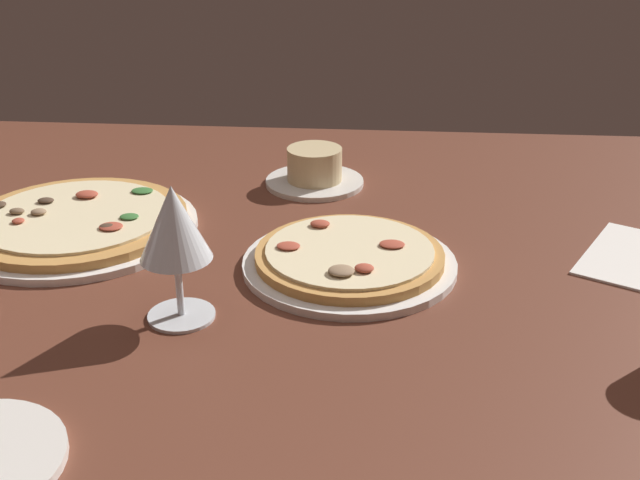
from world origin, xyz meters
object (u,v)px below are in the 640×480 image
at_px(pizza_side, 77,223).
at_px(pizza_main, 349,259).
at_px(ramekin_on_saucer, 315,170).
at_px(wine_glass_near, 174,227).

bearing_deg(pizza_side, pizza_main, -12.09).
xyz_separation_m(pizza_main, ramekin_on_saucer, (-0.07, 0.28, 0.01)).
bearing_deg(pizza_side, ramekin_on_saucer, 33.40).
height_order(pizza_main, wine_glass_near, wine_glass_near).
xyz_separation_m(pizza_side, wine_glass_near, (0.20, -0.21, 0.10)).
bearing_deg(ramekin_on_saucer, wine_glass_near, -104.80).
bearing_deg(wine_glass_near, ramekin_on_saucer, 75.20).
xyz_separation_m(ramekin_on_saucer, wine_glass_near, (-0.11, -0.42, 0.08)).
relative_size(pizza_main, wine_glass_near, 1.71).
distance_m(pizza_main, ramekin_on_saucer, 0.29).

